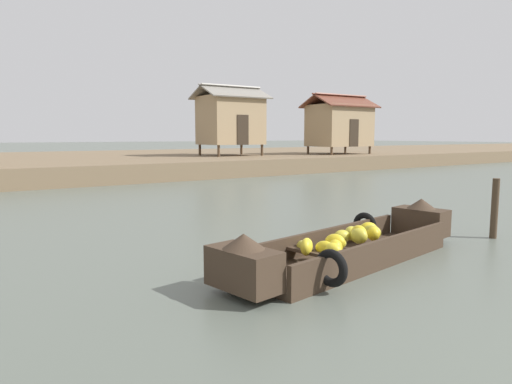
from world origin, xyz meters
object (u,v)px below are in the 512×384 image
object	(u,v)px
stilt_house_mid_left	(231,119)
mooring_post	(495,209)
banana_boat	(350,245)
stilt_house_mid_right	(339,125)

from	to	relation	value
stilt_house_mid_left	mooring_post	bearing A→B (deg)	-105.74
banana_boat	mooring_post	world-z (taller)	mooring_post
stilt_house_mid_right	mooring_post	bearing A→B (deg)	-125.84
banana_boat	mooring_post	size ratio (longest dim) A/B	4.39
mooring_post	stilt_house_mid_left	bearing A→B (deg)	74.26
stilt_house_mid_left	banana_boat	bearing A→B (deg)	-115.53
banana_boat	stilt_house_mid_right	bearing A→B (deg)	46.58
stilt_house_mid_left	stilt_house_mid_right	bearing A→B (deg)	-14.08
banana_boat	stilt_house_mid_right	distance (m)	24.89
stilt_house_mid_left	mooring_post	world-z (taller)	stilt_house_mid_left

